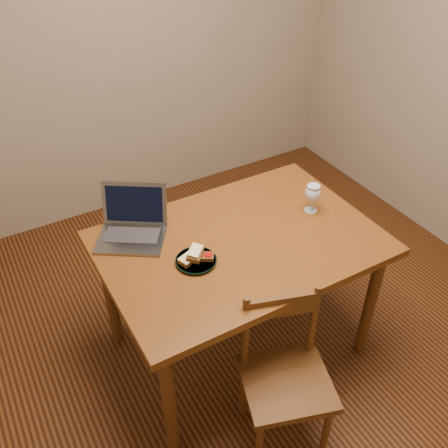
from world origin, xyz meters
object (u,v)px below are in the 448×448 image
chair (286,372)px  milk_glass (312,198)px  table (240,254)px  plate (196,261)px  laptop (133,222)px

chair → milk_glass: 0.86m
table → chair: chair is taller
milk_glass → plate: bearing=-175.1°
table → milk_glass: milk_glass is taller
plate → milk_glass: (0.69, 0.06, 0.07)m
plate → milk_glass: size_ratio=1.21×
chair → laptop: bearing=128.4°
chair → table: bearing=98.0°
milk_glass → laptop: laptop is taller
milk_glass → table: bearing=-177.0°
table → laptop: laptop is taller
milk_glass → laptop: (-0.85, 0.28, -0.02)m
plate → milk_glass: milk_glass is taller
table → plate: (-0.25, -0.04, 0.09)m
plate → laptop: (-0.16, 0.34, 0.05)m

